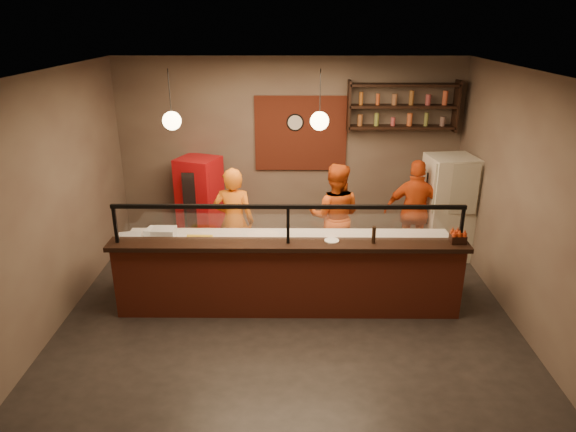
{
  "coord_description": "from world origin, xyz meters",
  "views": [
    {
      "loc": [
        0.05,
        -6.37,
        3.79
      ],
      "look_at": [
        -0.01,
        0.3,
        1.2
      ],
      "focal_mm": 32.0,
      "sensor_mm": 36.0,
      "label": 1
    }
  ],
  "objects_px": {
    "cook_mid": "(335,216)",
    "pizza_dough": "(264,236)",
    "condiment_caddy": "(458,239)",
    "fridge": "(447,208)",
    "pepper_mill": "(374,235)",
    "red_cooler": "(200,201)",
    "cook_left": "(234,222)",
    "wall_clock": "(295,122)",
    "cook_right": "(415,212)"
  },
  "relations": [
    {
      "from": "wall_clock",
      "to": "cook_left",
      "type": "relative_size",
      "value": 0.17
    },
    {
      "from": "cook_mid",
      "to": "wall_clock",
      "type": "bearing_deg",
      "value": -55.49
    },
    {
      "from": "fridge",
      "to": "red_cooler",
      "type": "height_order",
      "value": "fridge"
    },
    {
      "from": "cook_mid",
      "to": "red_cooler",
      "type": "distance_m",
      "value": 2.5
    },
    {
      "from": "cook_mid",
      "to": "fridge",
      "type": "height_order",
      "value": "fridge"
    },
    {
      "from": "wall_clock",
      "to": "cook_right",
      "type": "bearing_deg",
      "value": -28.48
    },
    {
      "from": "cook_right",
      "to": "pepper_mill",
      "type": "height_order",
      "value": "cook_right"
    },
    {
      "from": "pizza_dough",
      "to": "condiment_caddy",
      "type": "bearing_deg",
      "value": -12.23
    },
    {
      "from": "red_cooler",
      "to": "fridge",
      "type": "bearing_deg",
      "value": 13.08
    },
    {
      "from": "cook_left",
      "to": "cook_right",
      "type": "bearing_deg",
      "value": -167.88
    },
    {
      "from": "red_cooler",
      "to": "condiment_caddy",
      "type": "height_order",
      "value": "red_cooler"
    },
    {
      "from": "pizza_dough",
      "to": "cook_mid",
      "type": "bearing_deg",
      "value": 39.67
    },
    {
      "from": "fridge",
      "to": "condiment_caddy",
      "type": "xyz_separation_m",
      "value": [
        -0.4,
        -1.83,
        0.25
      ]
    },
    {
      "from": "pizza_dough",
      "to": "fridge",
      "type": "bearing_deg",
      "value": 23.39
    },
    {
      "from": "wall_clock",
      "to": "red_cooler",
      "type": "xyz_separation_m",
      "value": [
        -1.67,
        -0.31,
        -1.33
      ]
    },
    {
      "from": "wall_clock",
      "to": "fridge",
      "type": "bearing_deg",
      "value": -19.98
    },
    {
      "from": "cook_left",
      "to": "condiment_caddy",
      "type": "relative_size",
      "value": 8.87
    },
    {
      "from": "cook_mid",
      "to": "cook_right",
      "type": "xyz_separation_m",
      "value": [
        1.33,
        0.24,
        -0.0
      ]
    },
    {
      "from": "condiment_caddy",
      "to": "pepper_mill",
      "type": "bearing_deg",
      "value": -178.85
    },
    {
      "from": "wall_clock",
      "to": "fridge",
      "type": "distance_m",
      "value": 2.93
    },
    {
      "from": "wall_clock",
      "to": "red_cooler",
      "type": "relative_size",
      "value": 0.19
    },
    {
      "from": "cook_right",
      "to": "red_cooler",
      "type": "relative_size",
      "value": 1.11
    },
    {
      "from": "cook_left",
      "to": "condiment_caddy",
      "type": "bearing_deg",
      "value": 161.18
    },
    {
      "from": "cook_left",
      "to": "wall_clock",
      "type": "bearing_deg",
      "value": -118.8
    },
    {
      "from": "condiment_caddy",
      "to": "wall_clock",
      "type": "bearing_deg",
      "value": 127.5
    },
    {
      "from": "fridge",
      "to": "pizza_dough",
      "type": "xyz_separation_m",
      "value": [
        -2.95,
        -1.28,
        0.04
      ]
    },
    {
      "from": "wall_clock",
      "to": "cook_mid",
      "type": "relative_size",
      "value": 0.17
    },
    {
      "from": "pepper_mill",
      "to": "wall_clock",
      "type": "bearing_deg",
      "value": 110.03
    },
    {
      "from": "pizza_dough",
      "to": "pepper_mill",
      "type": "relative_size",
      "value": 2.01
    },
    {
      "from": "pepper_mill",
      "to": "red_cooler",
      "type": "bearing_deg",
      "value": 137.55
    },
    {
      "from": "cook_left",
      "to": "cook_mid",
      "type": "xyz_separation_m",
      "value": [
        1.57,
        0.25,
        -0.0
      ]
    },
    {
      "from": "cook_left",
      "to": "cook_mid",
      "type": "distance_m",
      "value": 1.59
    },
    {
      "from": "wall_clock",
      "to": "cook_mid",
      "type": "height_order",
      "value": "wall_clock"
    },
    {
      "from": "red_cooler",
      "to": "cook_left",
      "type": "bearing_deg",
      "value": -38.1
    },
    {
      "from": "cook_right",
      "to": "cook_left",
      "type": "bearing_deg",
      "value": 19.14
    },
    {
      "from": "cook_left",
      "to": "pepper_mill",
      "type": "distance_m",
      "value": 2.32
    },
    {
      "from": "fridge",
      "to": "pepper_mill",
      "type": "xyz_separation_m",
      "value": [
        -1.49,
        -1.85,
        0.31
      ]
    },
    {
      "from": "cook_left",
      "to": "red_cooler",
      "type": "xyz_separation_m",
      "value": [
        -0.73,
        1.23,
        -0.09
      ]
    },
    {
      "from": "condiment_caddy",
      "to": "cook_mid",
      "type": "bearing_deg",
      "value": 135.67
    },
    {
      "from": "fridge",
      "to": "red_cooler",
      "type": "distance_m",
      "value": 4.22
    },
    {
      "from": "red_cooler",
      "to": "condiment_caddy",
      "type": "bearing_deg",
      "value": -11.51
    },
    {
      "from": "cook_right",
      "to": "red_cooler",
      "type": "bearing_deg",
      "value": -2.01
    },
    {
      "from": "cook_mid",
      "to": "condiment_caddy",
      "type": "height_order",
      "value": "cook_mid"
    },
    {
      "from": "fridge",
      "to": "pizza_dough",
      "type": "height_order",
      "value": "fridge"
    },
    {
      "from": "fridge",
      "to": "pepper_mill",
      "type": "height_order",
      "value": "fridge"
    },
    {
      "from": "cook_mid",
      "to": "pizza_dough",
      "type": "distance_m",
      "value": 1.39
    },
    {
      "from": "red_cooler",
      "to": "condiment_caddy",
      "type": "xyz_separation_m",
      "value": [
        3.77,
        -2.43,
        0.34
      ]
    },
    {
      "from": "condiment_caddy",
      "to": "fridge",
      "type": "bearing_deg",
      "value": 77.66
    },
    {
      "from": "red_cooler",
      "to": "cook_mid",
      "type": "bearing_deg",
      "value": -1.98
    },
    {
      "from": "red_cooler",
      "to": "pepper_mill",
      "type": "distance_m",
      "value": 3.65
    }
  ]
}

